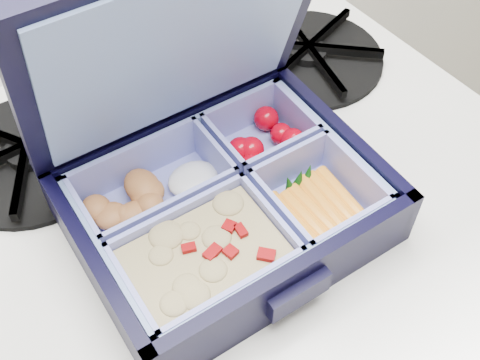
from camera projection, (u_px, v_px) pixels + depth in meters
stove at (222, 356)px, 0.93m from camera, size 0.60×0.60×0.89m
bento_box at (227, 206)px, 0.52m from camera, size 0.26×0.21×0.06m
burner_grate at (308, 51)px, 0.68m from camera, size 0.21×0.21×0.02m
burner_grate_rear at (29, 152)px, 0.59m from camera, size 0.18×0.18×0.02m
fork at (146, 127)px, 0.62m from camera, size 0.15×0.11×0.01m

